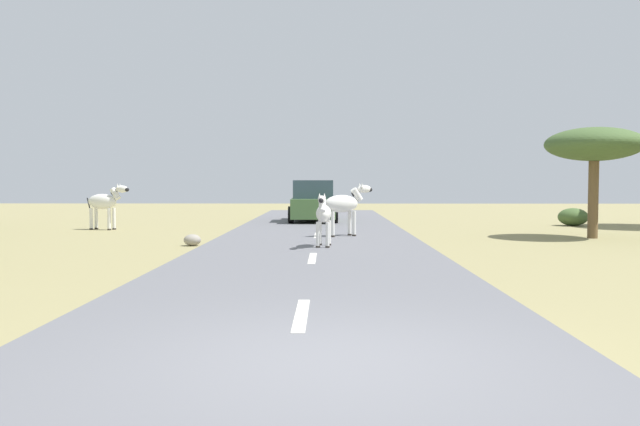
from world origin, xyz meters
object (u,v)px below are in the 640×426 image
(zebra_1, at_px, (105,202))
(car_0, at_px, (313,202))
(bush_3, at_px, (573,217))
(zebra_0, at_px, (323,215))
(tree_5, at_px, (594,146))
(zebra_3, at_px, (344,204))
(rock_1, at_px, (192,240))

(zebra_1, xyz_separation_m, car_0, (7.41, 4.36, -0.15))
(bush_3, bearing_deg, zebra_0, -138.10)
(zebra_0, distance_m, tree_5, 9.04)
(zebra_3, xyz_separation_m, rock_1, (-4.16, -2.57, -0.87))
(zebra_0, height_order, rock_1, zebra_0)
(zebra_3, bearing_deg, car_0, 161.27)
(tree_5, height_order, rock_1, tree_5)
(zebra_3, relative_size, rock_1, 3.57)
(zebra_3, height_order, rock_1, zebra_3)
(zebra_1, relative_size, zebra_3, 1.05)
(zebra_0, height_order, zebra_1, zebra_1)
(zebra_0, xyz_separation_m, zebra_3, (0.62, 3.28, 0.15))
(zebra_3, height_order, bush_3, zebra_3)
(car_0, distance_m, rock_1, 10.61)
(car_0, distance_m, bush_3, 10.48)
(bush_3, xyz_separation_m, rock_1, (-13.29, -8.04, -0.19))
(zebra_3, bearing_deg, rock_1, -85.47)
(zebra_3, distance_m, bush_3, 10.66)
(zebra_0, height_order, tree_5, tree_5)
(rock_1, bearing_deg, zebra_3, 31.71)
(zebra_3, distance_m, rock_1, 4.97)
(zebra_1, xyz_separation_m, zebra_3, (8.54, -3.22, 0.04))
(zebra_1, height_order, car_0, car_0)
(bush_3, relative_size, rock_1, 2.52)
(zebra_1, height_order, zebra_3, zebra_3)
(zebra_1, distance_m, tree_5, 16.58)
(bush_3, distance_m, rock_1, 15.53)
(car_0, relative_size, bush_3, 3.77)
(zebra_0, relative_size, zebra_1, 0.86)
(car_0, height_order, rock_1, car_0)
(tree_5, distance_m, rock_1, 12.33)
(zebra_1, xyz_separation_m, rock_1, (4.38, -5.79, -0.84))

